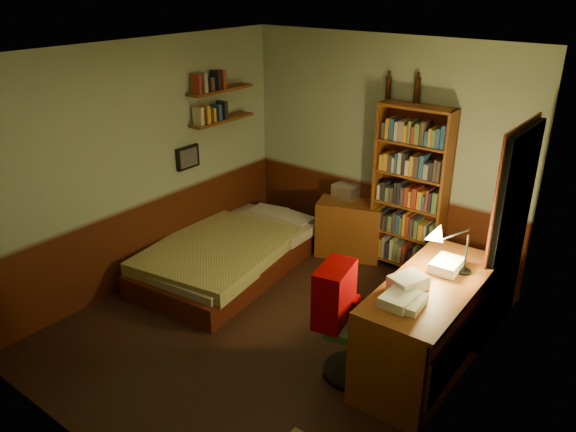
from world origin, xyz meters
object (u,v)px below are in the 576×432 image
Objects in this scene: dresser at (350,229)px; desk at (429,326)px; bed at (231,242)px; desk_lamp at (467,244)px; bookshelf at (410,192)px; office_chair at (356,329)px; mini_stereo at (346,191)px.

dresser is 0.48× the size of desk.
desk_lamp is at bearing -5.56° from bed.
bookshelf is 2.10m from office_chair.
bookshelf is 1.63m from desk_lamp.
office_chair is at bearing -126.34° from desk_lamp.
office_chair reaches higher than bed.
dresser is at bearing -37.50° from mini_stereo.
office_chair reaches higher than desk.
bed is 2.58m from desk.
desk_lamp is 0.56× the size of office_chair.
bed is 1.18× the size of bookshelf.
dresser is 0.93m from bookshelf.
desk_lamp is at bearing 41.50° from office_chair.
dresser is at bearing 111.10° from office_chair.
desk_lamp reaches higher than desk.
desk_lamp is (2.69, 0.02, 0.79)m from bed.
bed is 2.25m from office_chair.
office_chair reaches higher than dresser.
mini_stereo is (0.74, 1.26, 0.43)m from bed.
mini_stereo is 2.34m from desk_lamp.
bed is at bearing 172.12° from desk.
office_chair is (-0.57, -0.77, -0.66)m from desk_lamp.
office_chair is (1.38, -2.01, -0.30)m from mini_stereo.
desk is (0.98, -1.50, -0.53)m from bookshelf.
desk is at bearing -38.74° from mini_stereo.
bookshelf reaches higher than desk.
desk_lamp is 1.16m from office_chair.
bookshelf reaches higher than office_chair.
dresser is 2.25m from office_chair.
dresser is at bearing -175.71° from bookshelf.
bed is 4.30× the size of desk_lamp.
bed is 2.09m from bookshelf.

